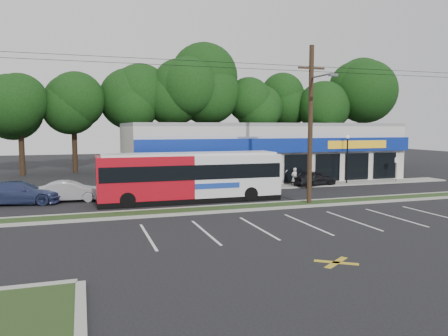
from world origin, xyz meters
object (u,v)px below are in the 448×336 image
utility_pole (309,119)px  metrobus (191,176)px  car_silver (70,191)px  sign_post (397,165)px  pedestrian_a (294,178)px  car_dark (314,178)px  car_blue (19,193)px  pedestrian_b (258,178)px  lamp_post (347,153)px

utility_pole → metrobus: utility_pole is taller
utility_pole → car_silver: (-14.41, 6.07, -4.73)m
utility_pole → car_silver: utility_pole is taller
sign_post → pedestrian_a: size_ratio=1.38×
sign_post → car_dark: bearing=-179.5°
metrobus → car_blue: 11.02m
utility_pole → pedestrian_a: (2.98, 7.57, -4.61)m
utility_pole → metrobus: bearing=152.1°
pedestrian_b → metrobus: bearing=55.7°
sign_post → pedestrian_b: (-13.38, -0.07, -0.68)m
car_blue → pedestrian_b: (17.25, 1.58, 0.13)m
lamp_post → pedestrian_b: (-8.38, -0.30, -1.79)m
lamp_post → pedestrian_b: bearing=-177.9°
sign_post → car_blue: 30.69m
car_silver → car_blue: bearing=95.4°
car_dark → sign_post: bearing=-100.8°
sign_post → metrobus: size_ratio=0.18×
car_blue → pedestrian_a: 20.51m
lamp_post → utility_pole: bearing=-136.1°
pedestrian_a → utility_pole: bearing=57.3°
lamp_post → car_dark: lamp_post is taller
sign_post → car_blue: size_ratio=0.43×
lamp_post → metrobus: bearing=-163.9°
pedestrian_a → pedestrian_b: pedestrian_b is taller
car_blue → pedestrian_b: 17.33m
sign_post → pedestrian_b: 13.40m
utility_pole → sign_post: 15.71m
sign_post → metrobus: (-19.92, -4.08, 0.17)m
lamp_post → car_blue: 25.78m
car_dark → pedestrian_a: size_ratio=2.44×
car_silver → car_blue: size_ratio=0.81×
sign_post → pedestrian_b: bearing=-179.7°
car_silver → pedestrian_b: bearing=-80.2°
sign_post → car_silver: 27.63m
pedestrian_a → car_blue: bearing=-6.8°
pedestrian_a → car_silver: bearing=-6.3°
pedestrian_a → car_dark: bearing=168.8°
car_silver → car_blue: (-3.06, -0.08, 0.06)m
pedestrian_b → car_blue: bearing=29.5°
metrobus → car_silver: size_ratio=2.91×
lamp_post → sign_post: lamp_post is taller
utility_pole → pedestrian_b: size_ratio=28.46×
car_blue → car_silver: bearing=-79.2°
car_silver → pedestrian_a: 17.45m
sign_post → metrobus: metrobus is taller
utility_pole → pedestrian_a: utility_pole is taller
utility_pole → lamp_post: (8.17, 7.87, -2.74)m
car_dark → car_blue: car_blue is taller
car_silver → car_dark: bearing=-81.8°
metrobus → car_dark: (11.54, 4.00, -1.05)m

